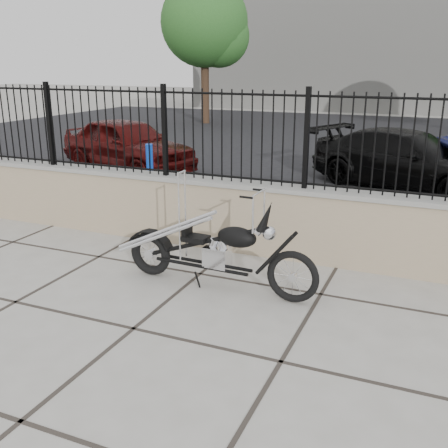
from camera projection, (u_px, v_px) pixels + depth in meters
ground_plane at (134, 329)px, 5.11m from camera, size 90.00×90.00×0.00m
parking_lot at (355, 146)px, 16.08m from camera, size 30.00×30.00×0.00m
retaining_wall at (231, 215)px, 7.16m from camera, size 14.00×0.36×0.96m
iron_fence at (232, 136)px, 6.84m from camera, size 14.00×0.08×1.20m
background_building at (408, 31)px, 27.18m from camera, size 22.00×6.00×8.00m
chopper_motorcycle at (213, 231)px, 5.87m from camera, size 2.26×0.48×1.35m
car_red at (127, 144)px, 12.34m from camera, size 3.94×2.55×1.25m
car_black at (408, 160)px, 10.59m from camera, size 4.36×3.11×1.17m
bollard_a at (150, 173)px, 9.65m from camera, size 0.15×0.15×1.06m
tree_left at (204, 18)px, 20.91m from camera, size 3.51×3.51×5.92m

